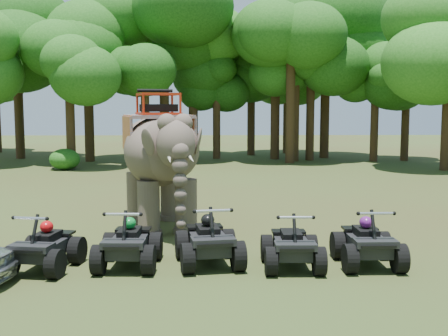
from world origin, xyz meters
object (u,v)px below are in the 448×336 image
(atv_0, at_px, (44,241))
(atv_3, at_px, (292,239))
(elephant, at_px, (160,159))
(atv_4, at_px, (368,236))
(atv_2, at_px, (209,234))
(atv_1, at_px, (128,237))

(atv_0, bearing_deg, atv_3, 9.89)
(elephant, bearing_deg, atv_0, -133.22)
(elephant, distance_m, atv_4, 6.59)
(atv_0, xyz_separation_m, atv_2, (3.57, 0.32, 0.04))
(elephant, bearing_deg, atv_4, -56.32)
(atv_4, bearing_deg, atv_0, -178.96)
(atv_1, bearing_deg, atv_3, -0.64)
(atv_0, relative_size, atv_2, 0.94)
(elephant, xyz_separation_m, atv_0, (-2.13, -4.28, -1.36))
(atv_0, height_order, atv_2, atv_2)
(atv_2, xyz_separation_m, atv_3, (1.82, -0.29, -0.05))
(atv_0, bearing_deg, elephant, 73.12)
(atv_4, bearing_deg, elephant, 140.10)
(atv_3, xyz_separation_m, atv_4, (1.71, 0.14, 0.03))
(atv_2, bearing_deg, atv_0, 176.05)
(atv_1, height_order, atv_3, atv_1)
(atv_3, bearing_deg, atv_0, -178.93)
(atv_1, distance_m, atv_3, 3.60)
(atv_2, height_order, atv_3, atv_2)
(atv_2, bearing_deg, atv_3, -18.26)
(elephant, relative_size, atv_2, 2.56)
(elephant, bearing_deg, atv_3, -69.21)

